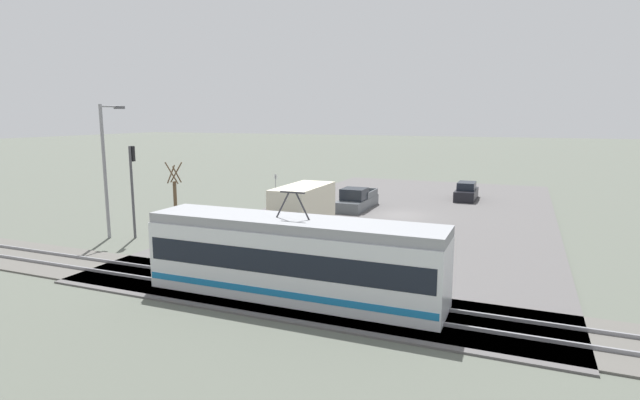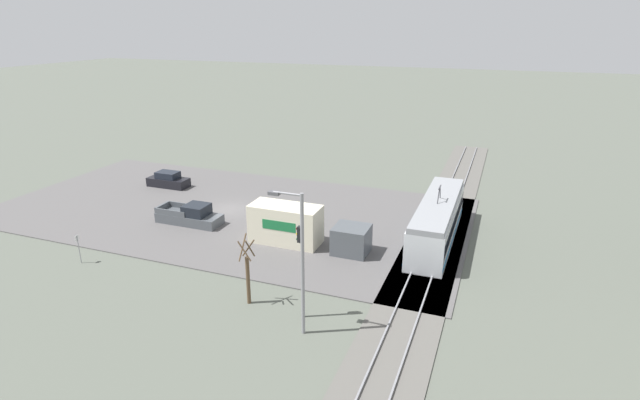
# 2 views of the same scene
# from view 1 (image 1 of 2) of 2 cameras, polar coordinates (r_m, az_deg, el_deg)

# --- Properties ---
(ground_plane) EXTENTS (320.00, 320.00, 0.00)m
(ground_plane) POSITION_cam_1_polar(r_m,az_deg,el_deg) (39.00, 9.13, -1.83)
(ground_plane) COLOR #565B51
(road_surface) EXTENTS (22.21, 43.09, 0.08)m
(road_surface) POSITION_cam_1_polar(r_m,az_deg,el_deg) (38.99, 9.14, -1.77)
(road_surface) COLOR #565454
(road_surface) RESTS_ON ground
(rail_bed) EXTENTS (67.27, 4.40, 0.22)m
(rail_bed) POSITION_cam_1_polar(r_m,az_deg,el_deg) (21.58, -2.85, -10.97)
(rail_bed) COLOR #5B5954
(rail_bed) RESTS_ON ground
(light_rail_tram) EXTENTS (12.77, 2.77, 4.48)m
(light_rail_tram) POSITION_cam_1_polar(r_m,az_deg,el_deg) (21.09, -3.09, -6.72)
(light_rail_tram) COLOR silver
(light_rail_tram) RESTS_ON ground
(box_truck) EXTENTS (2.45, 9.50, 3.06)m
(box_truck) POSITION_cam_1_polar(r_m,az_deg,el_deg) (31.60, -2.94, -1.63)
(box_truck) COLOR #4C5156
(box_truck) RESTS_ON ground
(pickup_truck) EXTENTS (2.04, 5.75, 1.78)m
(pickup_truck) POSITION_cam_1_polar(r_m,az_deg,el_deg) (41.23, 4.21, -0.06)
(pickup_truck) COLOR #4C5156
(pickup_truck) RESTS_ON ground
(sedan_car_0) EXTENTS (1.76, 4.40, 1.60)m
(sedan_car_0) POSITION_cam_1_polar(r_m,az_deg,el_deg) (47.56, 16.38, 0.85)
(sedan_car_0) COLOR black
(sedan_car_0) RESTS_ON ground
(traffic_light_pole) EXTENTS (0.28, 0.47, 5.80)m
(traffic_light_pole) POSITION_cam_1_polar(r_m,az_deg,el_deg) (33.19, -20.65, 2.20)
(traffic_light_pole) COLOR #47474C
(traffic_light_pole) RESTS_ON ground
(street_tree) EXTENTS (1.07, 0.89, 4.52)m
(street_tree) POSITION_cam_1_polar(r_m,az_deg,el_deg) (36.04, -16.23, 0.30)
(street_tree) COLOR brown
(street_tree) RESTS_ON ground
(street_lamp_near_crossing) EXTENTS (0.36, 1.95, 8.34)m
(street_lamp_near_crossing) POSITION_cam_1_polar(r_m,az_deg,el_deg) (33.79, -23.20, 4.00)
(street_lamp_near_crossing) COLOR gray
(street_lamp_near_crossing) RESTS_ON ground
(no_parking_sign) EXTENTS (0.32, 0.08, 2.19)m
(no_parking_sign) POSITION_cam_1_polar(r_m,az_deg,el_deg) (47.56, -5.11, 1.93)
(no_parking_sign) COLOR gray
(no_parking_sign) RESTS_ON ground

